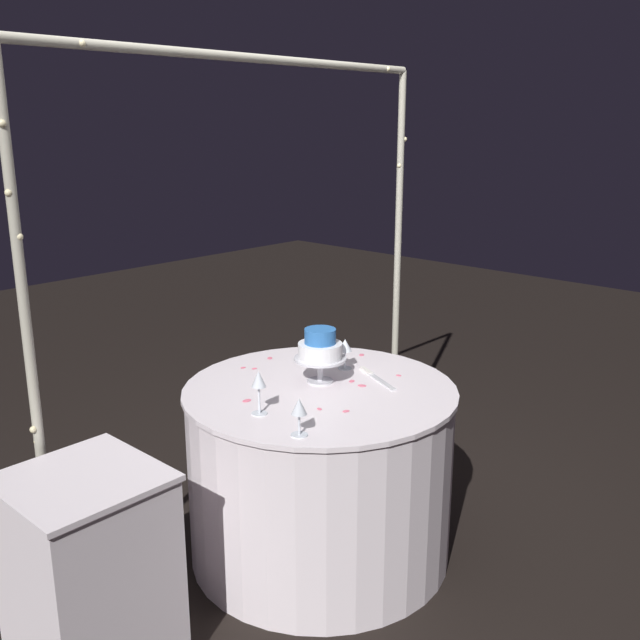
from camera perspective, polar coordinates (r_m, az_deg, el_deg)
ground_plane at (r=3.32m, az=0.00°, el=-17.76°), size 12.00×12.00×0.00m
decorative_arch at (r=3.07m, az=-5.24°, el=7.14°), size 2.10×0.06×2.08m
main_table at (r=3.12m, az=0.00°, el=-11.92°), size 1.13×1.13×0.76m
side_table at (r=2.64m, az=-17.73°, el=-18.75°), size 0.47×0.47×0.73m
tiered_cake at (r=2.99m, az=0.02°, el=-2.28°), size 0.22×0.22×0.23m
wine_glass_0 at (r=2.68m, az=-4.88°, el=-4.93°), size 0.06×0.06×0.17m
wine_glass_1 at (r=2.50m, az=-1.67°, el=-7.05°), size 0.06×0.06×0.14m
wine_glass_2 at (r=3.24m, az=0.20°, el=-1.59°), size 0.06×0.06×0.15m
wine_glass_3 at (r=3.16m, az=2.00°, el=-2.15°), size 0.06×0.06×0.14m
cake_knife at (r=3.09m, az=4.40°, el=-4.53°), size 0.14×0.28×0.01m
rose_petal_0 at (r=2.76m, az=-0.05°, el=-7.06°), size 0.02×0.03×0.00m
rose_petal_1 at (r=2.74m, az=2.08°, el=-7.23°), size 0.03×0.03×0.00m
rose_petal_2 at (r=3.22m, az=-6.11°, el=-3.78°), size 0.03×0.02×0.00m
rose_petal_3 at (r=2.99m, az=3.35°, el=-5.21°), size 0.04×0.04×0.00m
rose_petal_4 at (r=2.85m, az=-5.82°, el=-6.37°), size 0.04×0.03×0.00m
rose_petal_5 at (r=3.04m, az=2.54°, el=-4.86°), size 0.04×0.03×0.00m
rose_petal_6 at (r=3.20m, az=-5.22°, el=-3.85°), size 0.03×0.03×0.00m
rose_petal_7 at (r=3.38m, az=3.31°, el=-2.77°), size 0.04×0.04×0.00m
rose_petal_8 at (r=3.33m, az=-3.99°, el=-3.03°), size 0.04×0.04×0.00m
rose_petal_9 at (r=3.12m, az=6.25°, el=-4.39°), size 0.02×0.03×0.00m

